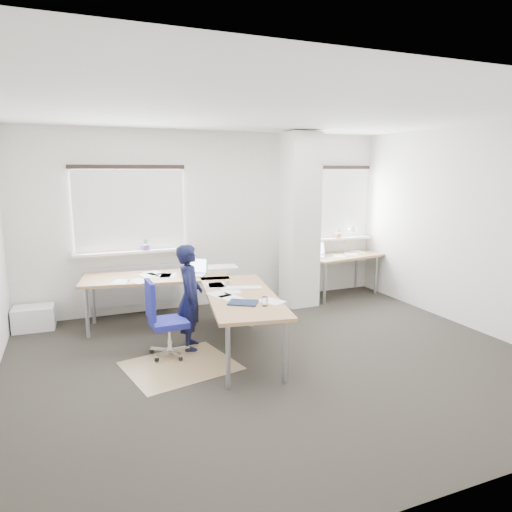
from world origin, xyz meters
name	(u,v)px	position (x,y,z in m)	size (l,w,h in m)	color
ground	(277,360)	(0.00, 0.00, 0.00)	(6.00, 6.00, 0.00)	black
room_shell	(276,208)	(0.18, 0.45, 1.75)	(6.04, 5.04, 2.82)	beige
floor_mat	(180,366)	(-1.09, 0.26, 0.00)	(1.17, 0.99, 0.01)	#977A52
white_crate	(34,318)	(-2.70, 2.25, 0.16)	(0.54, 0.38, 0.32)	white
desk_main	(199,287)	(-0.64, 1.06, 0.69)	(2.40, 2.98, 0.96)	olive
desk_side	(342,257)	(2.25, 2.16, 0.69)	(1.50, 0.93, 1.22)	olive
task_chair	(166,335)	(-1.17, 0.61, 0.26)	(0.51, 0.50, 0.94)	navy
person	(190,297)	(-0.83, 0.76, 0.66)	(0.48, 0.31, 1.31)	black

